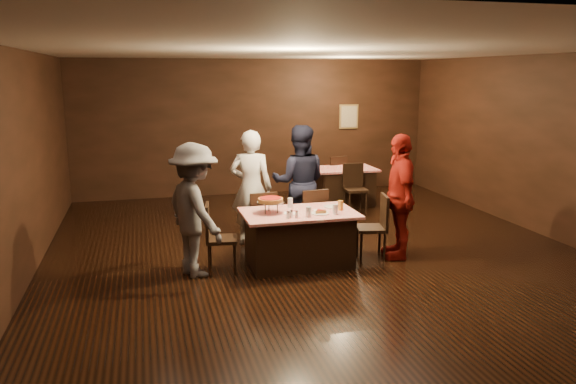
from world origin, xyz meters
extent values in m
plane|color=black|center=(0.00, 0.00, 0.00)|extent=(10.00, 10.00, 0.00)
cube|color=silver|center=(0.00, 0.00, 3.00)|extent=(8.00, 10.00, 0.04)
cube|color=black|center=(0.00, 5.00, 1.50)|extent=(8.00, 0.04, 3.00)
cube|color=black|center=(-4.00, 0.00, 1.50)|extent=(0.04, 10.00, 3.00)
cube|color=black|center=(4.00, 0.00, 1.50)|extent=(0.04, 10.00, 3.00)
cube|color=tan|center=(2.20, 4.97, 1.70)|extent=(0.46, 0.03, 0.56)
cube|color=beige|center=(2.20, 4.95, 1.70)|extent=(0.38, 0.01, 0.48)
cube|color=#A70B0B|center=(-0.40, 0.00, 0.39)|extent=(1.60, 1.00, 0.77)
cube|color=red|center=(1.51, 3.39, 0.39)|extent=(1.30, 0.90, 0.77)
cube|color=black|center=(-0.80, 0.75, 0.47)|extent=(0.45, 0.45, 0.95)
cube|color=black|center=(0.00, 0.75, 0.47)|extent=(0.46, 0.46, 0.95)
cube|color=black|center=(-1.50, 0.00, 0.47)|extent=(0.48, 0.48, 0.95)
cube|color=black|center=(0.70, 0.00, 0.47)|extent=(0.50, 0.50, 0.95)
cube|color=black|center=(1.51, 2.69, 0.47)|extent=(0.44, 0.44, 0.95)
cube|color=black|center=(1.51, 3.99, 0.47)|extent=(0.50, 0.50, 0.95)
imported|color=silver|center=(-0.86, 1.15, 0.92)|extent=(0.78, 0.64, 1.83)
imported|color=black|center=(-0.03, 1.30, 0.94)|extent=(1.07, 0.93, 1.87)
imported|color=#5D5F63|center=(-1.86, -0.05, 0.90)|extent=(1.06, 1.33, 1.80)
imported|color=maroon|center=(1.12, -0.04, 0.92)|extent=(0.68, 1.15, 1.84)
cylinder|color=black|center=(-0.80, 0.15, 0.84)|extent=(0.01, 0.01, 0.15)
cylinder|color=black|center=(-0.88, 0.00, 0.84)|extent=(0.01, 0.01, 0.15)
cylinder|color=black|center=(-0.71, 0.00, 0.84)|extent=(0.01, 0.01, 0.15)
cylinder|color=silver|center=(-0.80, 0.05, 0.93)|extent=(0.38, 0.38, 0.01)
cylinder|color=#B27233|center=(-0.80, 0.05, 0.96)|extent=(0.35, 0.35, 0.05)
cylinder|color=#A5140C|center=(-0.80, 0.05, 0.98)|extent=(0.30, 0.30, 0.01)
cylinder|color=white|center=(-0.15, -0.18, 0.78)|extent=(0.25, 0.25, 0.01)
cylinder|color=#B27233|center=(-0.15, -0.18, 0.81)|extent=(0.18, 0.18, 0.04)
cylinder|color=#A5140C|center=(-0.15, -0.18, 0.83)|extent=(0.14, 0.14, 0.01)
cylinder|color=white|center=(0.15, 0.15, 0.78)|extent=(0.25, 0.25, 0.01)
cylinder|color=silver|center=(-0.35, -0.30, 0.84)|extent=(0.08, 0.08, 0.14)
cylinder|color=silver|center=(0.05, -0.25, 0.84)|extent=(0.08, 0.08, 0.14)
cylinder|color=#BF7F26|center=(0.20, -0.05, 0.84)|extent=(0.08, 0.08, 0.14)
cylinder|color=silver|center=(-0.45, 0.30, 0.84)|extent=(0.08, 0.08, 0.14)
cylinder|color=silver|center=(-0.58, -0.25, 0.81)|extent=(0.04, 0.04, 0.08)
cylinder|color=silver|center=(-0.58, -0.25, 0.85)|extent=(0.05, 0.05, 0.02)
cylinder|color=silver|center=(-0.52, -0.30, 0.81)|extent=(0.04, 0.04, 0.08)
cylinder|color=silver|center=(-0.52, -0.30, 0.85)|extent=(0.05, 0.05, 0.02)
cylinder|color=silver|center=(-0.64, -0.30, 0.81)|extent=(0.04, 0.04, 0.08)
cylinder|color=silver|center=(-0.64, -0.30, 0.85)|extent=(0.05, 0.05, 0.02)
cube|color=white|center=(-0.10, 0.00, 0.77)|extent=(0.19, 0.19, 0.01)
cube|color=white|center=(-0.55, -0.05, 0.77)|extent=(0.21, 0.21, 0.01)
camera|label=1|loc=(-2.48, -7.38, 2.68)|focal=35.00mm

